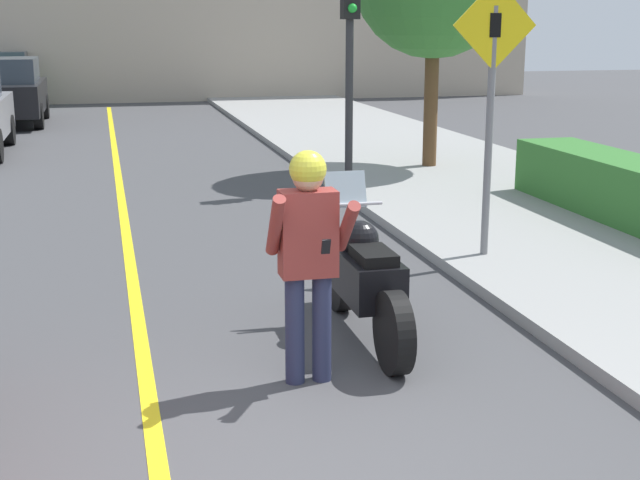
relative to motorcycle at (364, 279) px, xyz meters
The scene contains 9 objects.
sidewalk_curb 3.99m from the motorcycle, 24.84° to the left, with size 4.40×44.00×0.12m.
road_center_line 4.12m from the motorcycle, 116.23° to the left, with size 0.12×36.00×0.01m.
motorcycle is the anchor object (origin of this frame).
person_biker 1.16m from the motorcycle, 129.22° to the right, with size 0.59×0.47×1.70m.
crossing_sign 3.00m from the motorcycle, 44.72° to the left, with size 0.91×0.08×2.86m.
traffic_light 7.03m from the motorcycle, 75.53° to the left, with size 0.26×0.30×3.24m.
hedge_row 5.32m from the motorcycle, 34.23° to the left, with size 0.90×4.77×0.75m.
parked_car_black 17.90m from the motorcycle, 104.09° to the left, with size 1.88×4.20×1.68m.
parked_car_green 23.62m from the motorcycle, 102.15° to the left, with size 1.88×4.20×1.68m.
Camera 1 is at (-0.80, -4.38, 2.55)m, focal length 50.00 mm.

